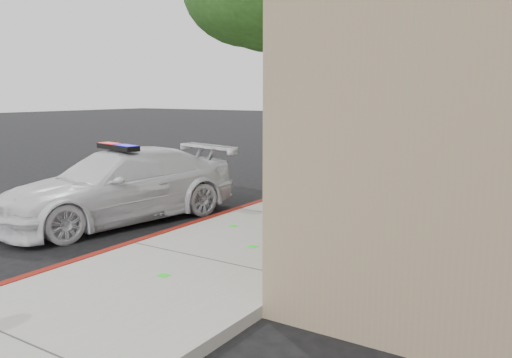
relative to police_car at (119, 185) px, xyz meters
name	(u,v)px	position (x,y,z in m)	size (l,w,h in m)	color
ground	(130,250)	(1.66, -1.34, -0.72)	(120.00, 120.00, 0.00)	black
sidewalk	(303,221)	(3.26, 1.66, -0.64)	(3.20, 60.00, 0.15)	#9A968C
red_curb	(238,212)	(1.72, 1.66, -0.64)	(0.14, 60.00, 0.16)	maroon
police_car	(119,185)	(0.00, 0.00, 0.00)	(3.03, 5.25, 1.55)	white
street_tree_far	(420,59)	(2.38, 12.24, 3.04)	(2.78, 2.54, 4.80)	black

